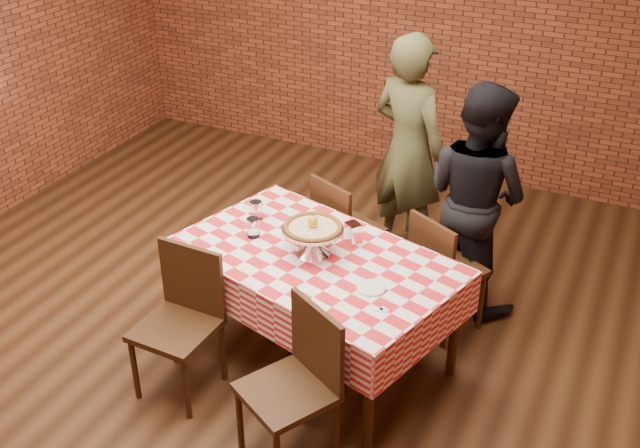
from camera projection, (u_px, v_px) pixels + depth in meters
The scene contains 19 objects.
ground at pixel (244, 336), 5.10m from camera, with size 6.00×6.00×0.00m, color black.
back_wall at pixel (406, 15), 6.73m from camera, with size 5.50×5.50×0.00m, color brown.
table at pixel (316, 307), 4.75m from camera, with size 1.66×1.00×0.75m, color #3A2210.
tablecloth at pixel (316, 275), 4.63m from camera, with size 1.70×1.03×0.29m, color red, non-canonical shape.
pizza_stand at pixel (313, 241), 4.54m from camera, with size 0.38×0.38×0.17m, color silver, non-canonical shape.
pizza at pixel (313, 228), 4.50m from camera, with size 0.35×0.35×0.03m, color beige.
lemon at pixel (313, 221), 4.48m from camera, with size 0.06×0.06×0.08m, color yellow.
water_glass_left at pixel (253, 228), 4.73m from camera, with size 0.08×0.08×0.13m, color white.
water_glass_right at pixel (256, 210), 4.92m from camera, with size 0.08×0.08×0.13m, color white.
side_plate at pixel (371, 288), 4.25m from camera, with size 0.16×0.16×0.01m, color white.
sweetener_packet_a at pixel (378, 309), 4.09m from camera, with size 0.05×0.04×0.01m, color white.
sweetener_packet_b at pixel (384, 310), 4.08m from camera, with size 0.05×0.04×0.01m, color white.
condiment_caddy at pixel (353, 233), 4.66m from camera, with size 0.09×0.08×0.13m, color silver.
chair_near_left at pixel (176, 328), 4.43m from camera, with size 0.43×0.43×0.91m, color #3A2210, non-canonical shape.
chair_near_right at pixel (287, 391), 3.97m from camera, with size 0.43×0.43×0.92m, color #3A2210, non-canonical shape.
chair_far_left at pixel (349, 231), 5.44m from camera, with size 0.40×0.40×0.88m, color #3A2210, non-canonical shape.
chair_far_right at pixel (448, 272), 4.99m from camera, with size 0.39×0.39×0.87m, color #3A2210, non-canonical shape.
diner_olive at pixel (409, 150), 5.60m from camera, with size 0.64×0.42×1.76m, color #454728.
diner_black at pixel (476, 197), 5.12m from camera, with size 0.78×0.61×1.61m, color black.
Camera 1 is at (2.18, -3.45, 3.20)m, focal length 42.66 mm.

